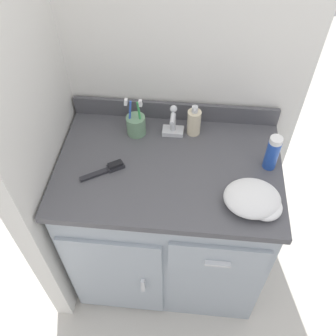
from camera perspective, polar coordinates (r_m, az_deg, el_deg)
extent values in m
plane|color=beige|center=(2.17, 0.08, -14.16)|extent=(6.00, 6.00, 0.00)
cube|color=silver|center=(1.56, 1.39, 16.76)|extent=(1.08, 0.08, 2.20)
cube|color=silver|center=(1.41, -20.71, 9.33)|extent=(0.08, 0.67, 2.20)
cube|color=#9EA8B2|center=(1.82, 0.09, -8.53)|extent=(0.87, 0.55, 0.79)
cube|color=#9EA8B2|center=(1.75, -7.93, -16.38)|extent=(0.42, 0.02, 0.63)
cube|color=#9EA8B2|center=(1.49, 7.57, -13.67)|extent=(0.38, 0.02, 0.19)
cube|color=silver|center=(1.72, -3.80, -17.40)|extent=(0.02, 0.02, 0.09)
cube|color=silver|center=(1.48, 7.56, -14.29)|extent=(0.10, 0.02, 0.01)
cube|color=#4C4C51|center=(1.49, 0.11, -0.03)|extent=(0.90, 0.59, 0.03)
ellipsoid|color=#46464B|center=(1.56, 0.11, -2.21)|extent=(0.38, 0.32, 0.21)
cylinder|color=silver|center=(1.64, 0.10, -4.43)|extent=(0.03, 0.03, 0.01)
cube|color=#4C4C51|center=(1.66, 1.07, 8.71)|extent=(0.90, 0.02, 0.08)
cube|color=silver|center=(1.61, 0.76, 5.65)|extent=(0.09, 0.06, 0.02)
cylinder|color=silver|center=(1.57, 0.78, 7.04)|extent=(0.02, 0.02, 0.08)
cylinder|color=silver|center=(1.52, 0.70, 7.48)|extent=(0.02, 0.06, 0.02)
sphere|color=silver|center=(1.54, 0.85, 9.01)|extent=(0.03, 0.03, 0.03)
cylinder|color=gray|center=(1.59, -4.88, 6.51)|extent=(0.08, 0.08, 0.09)
cylinder|color=green|center=(1.55, -4.29, 7.56)|extent=(0.02, 0.01, 0.16)
cube|color=white|center=(1.50, -4.23, 9.84)|extent=(0.01, 0.02, 0.03)
cylinder|color=blue|center=(1.56, -5.84, 7.65)|extent=(0.03, 0.01, 0.17)
cube|color=white|center=(1.50, -6.45, 9.99)|extent=(0.01, 0.02, 0.03)
cylinder|color=beige|center=(1.58, 3.98, 6.94)|extent=(0.06, 0.06, 0.11)
cylinder|color=silver|center=(1.53, 4.12, 8.91)|extent=(0.03, 0.03, 0.03)
cylinder|color=silver|center=(1.51, 4.12, 8.93)|extent=(0.01, 0.03, 0.01)
cylinder|color=#234CB2|center=(1.49, 15.55, 1.97)|extent=(0.05, 0.05, 0.13)
cylinder|color=white|center=(1.43, 16.17, 4.06)|extent=(0.05, 0.05, 0.02)
cube|color=#232328|center=(1.47, -11.20, -1.03)|extent=(0.11, 0.08, 0.01)
cube|color=#232328|center=(1.48, -7.98, 0.21)|extent=(0.07, 0.06, 0.02)
cube|color=black|center=(1.47, -8.04, 0.57)|extent=(0.06, 0.05, 0.01)
ellipsoid|color=white|center=(1.37, 12.69, -4.50)|extent=(0.20, 0.18, 0.07)
ellipsoid|color=white|center=(1.37, 14.56, -5.64)|extent=(0.12, 0.12, 0.05)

